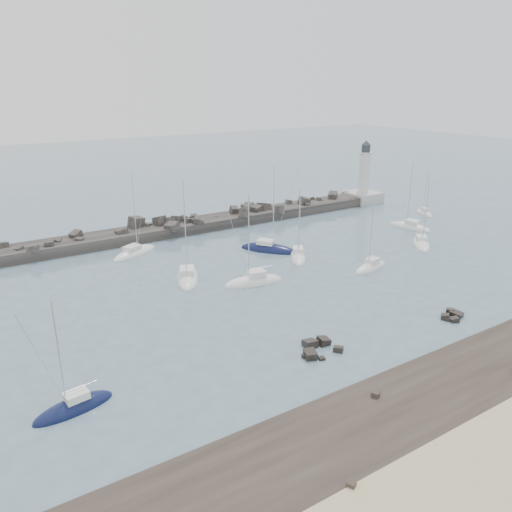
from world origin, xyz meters
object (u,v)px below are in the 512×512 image
(lighthouse, at_px, (363,189))
(sailboat_7, at_px, (268,250))
(sailboat_3, at_px, (188,278))
(sailboat_4, at_px, (135,253))
(sailboat_10, at_px, (421,244))
(sailboat_5, at_px, (254,282))
(sailboat_8, at_px, (371,268))
(sailboat_6, at_px, (298,257))
(sailboat_9, at_px, (410,228))
(sailboat_2, at_px, (74,408))
(sailboat_11, at_px, (424,214))

(lighthouse, height_order, sailboat_7, sailboat_7)
(sailboat_3, bearing_deg, sailboat_7, 14.18)
(sailboat_4, distance_m, sailboat_10, 47.95)
(sailboat_5, height_order, sailboat_8, sailboat_5)
(sailboat_6, distance_m, sailboat_9, 28.14)
(sailboat_4, height_order, sailboat_8, sailboat_4)
(sailboat_8, bearing_deg, lighthouse, 47.95)
(sailboat_6, height_order, sailboat_9, sailboat_9)
(sailboat_6, distance_m, sailboat_8, 11.45)
(sailboat_5, bearing_deg, sailboat_2, -150.75)
(lighthouse, height_order, sailboat_10, lighthouse)
(sailboat_7, relative_size, sailboat_9, 1.14)
(sailboat_5, height_order, sailboat_10, sailboat_5)
(sailboat_7, bearing_deg, sailboat_4, 152.58)
(sailboat_2, height_order, sailboat_11, sailboat_2)
(sailboat_7, xyz_separation_m, sailboat_9, (29.90, -3.43, -0.00))
(sailboat_8, bearing_deg, sailboat_6, 123.52)
(sailboat_6, height_order, sailboat_7, sailboat_7)
(sailboat_8, bearing_deg, sailboat_2, -166.30)
(lighthouse, relative_size, sailboat_9, 1.10)
(sailboat_7, distance_m, sailboat_10, 26.25)
(sailboat_5, xyz_separation_m, sailboat_8, (17.72, -4.45, -0.01))
(sailboat_9, bearing_deg, sailboat_6, -175.56)
(sailboat_6, bearing_deg, sailboat_4, 143.53)
(sailboat_8, bearing_deg, sailboat_10, 13.40)
(sailboat_5, bearing_deg, sailboat_11, 14.44)
(sailboat_2, xyz_separation_m, sailboat_8, (45.46, 11.08, -0.00))
(sailboat_2, height_order, sailboat_3, sailboat_3)
(sailboat_2, xyz_separation_m, sailboat_6, (39.14, 20.62, 0.00))
(sailboat_2, distance_m, sailboat_8, 46.79)
(sailboat_4, relative_size, sailboat_7, 0.93)
(sailboat_3, height_order, sailboat_9, sailboat_3)
(sailboat_10, bearing_deg, sailboat_9, 51.97)
(sailboat_4, bearing_deg, sailboat_5, -64.86)
(sailboat_8, bearing_deg, sailboat_5, 165.89)
(sailboat_7, relative_size, sailboat_11, 1.56)
(sailboat_4, distance_m, sailboat_11, 60.42)
(sailboat_3, xyz_separation_m, sailboat_4, (-2.75, 14.17, -0.02))
(sailboat_7, distance_m, sailboat_9, 30.09)
(sailboat_2, height_order, sailboat_9, sailboat_9)
(sailboat_7, bearing_deg, sailboat_5, -131.79)
(sailboat_4, bearing_deg, sailboat_11, -7.38)
(sailboat_4, relative_size, sailboat_10, 1.07)
(sailboat_10, bearing_deg, sailboat_3, 169.70)
(sailboat_4, bearing_deg, sailboat_2, -116.46)
(sailboat_3, distance_m, sailboat_8, 27.02)
(sailboat_2, bearing_deg, sailboat_10, 13.62)
(sailboat_4, xyz_separation_m, sailboat_10, (42.88, -21.46, 0.00))
(sailboat_3, distance_m, sailboat_11, 57.53)
(sailboat_9, distance_m, sailboat_10, 10.20)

